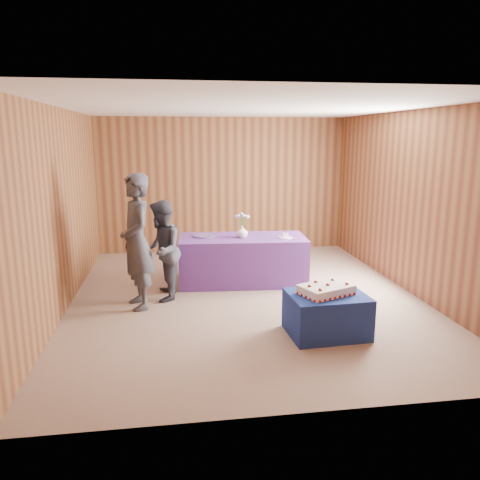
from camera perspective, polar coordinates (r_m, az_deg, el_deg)
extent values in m
plane|color=#886F5D|center=(6.94, 0.69, -6.97)|extent=(6.00, 6.00, 0.00)
cube|color=brown|center=(9.57, -2.13, 6.69)|extent=(5.00, 0.04, 2.70)
cube|color=brown|center=(3.74, 7.99, -2.53)|extent=(5.00, 0.04, 2.70)
cube|color=brown|center=(6.70, -20.95, 3.40)|extent=(0.04, 6.00, 2.70)
cube|color=brown|center=(7.43, 20.18, 4.27)|extent=(0.04, 6.00, 2.70)
cube|color=white|center=(6.56, 0.75, 15.87)|extent=(5.00, 6.00, 0.04)
cube|color=navy|center=(5.72, 10.51, -8.89)|extent=(0.94, 0.75, 0.50)
cube|color=#643490|center=(7.53, 0.33, -2.43)|extent=(2.06, 1.04, 0.75)
cube|color=white|center=(5.62, 10.45, -5.95)|extent=(0.70, 0.59, 0.11)
sphere|color=#96110B|center=(5.31, 9.41, -7.47)|extent=(0.03, 0.03, 0.03)
sphere|color=#96110B|center=(5.69, 14.00, -6.30)|extent=(0.03, 0.03, 0.03)
sphere|color=#96110B|center=(5.60, 6.80, -6.33)|extent=(0.03, 0.03, 0.03)
sphere|color=#96110B|center=(5.96, 11.34, -5.31)|extent=(0.03, 0.03, 0.03)
sphere|color=#96110B|center=(5.42, 9.74, -5.84)|extent=(0.04, 0.04, 0.04)
cone|color=#125016|center=(5.43, 9.98, -5.94)|extent=(0.02, 0.03, 0.02)
sphere|color=#96110B|center=(5.76, 11.08, -4.77)|extent=(0.04, 0.04, 0.04)
cone|color=#125016|center=(5.77, 11.31, -4.87)|extent=(0.02, 0.03, 0.02)
sphere|color=#96110B|center=(5.60, 10.47, -5.26)|extent=(0.04, 0.04, 0.04)
cone|color=#125016|center=(5.61, 10.71, -5.36)|extent=(0.02, 0.03, 0.02)
imported|color=white|center=(7.39, 0.26, 1.02)|extent=(0.21, 0.21, 0.19)
cylinder|color=#386C2B|center=(7.37, 0.55, 2.33)|extent=(0.01, 0.01, 0.15)
sphere|color=#BDA9DA|center=(7.36, 0.98, 2.93)|extent=(0.05, 0.05, 0.05)
cylinder|color=#386C2B|center=(7.39, 0.44, 2.36)|extent=(0.01, 0.01, 0.15)
sphere|color=white|center=(7.42, 0.69, 3.01)|extent=(0.05, 0.05, 0.05)
cylinder|color=#386C2B|center=(7.40, 0.22, 2.37)|extent=(0.01, 0.01, 0.15)
sphere|color=#BDA9DA|center=(7.44, 0.16, 3.03)|extent=(0.05, 0.05, 0.05)
cylinder|color=#386C2B|center=(7.38, 0.03, 2.35)|extent=(0.01, 0.01, 0.15)
sphere|color=white|center=(7.40, -0.31, 2.99)|extent=(0.05, 0.05, 0.05)
cylinder|color=#386C2B|center=(7.35, -0.02, 2.31)|extent=(0.01, 0.01, 0.15)
sphere|color=#BDA9DA|center=(7.33, -0.45, 2.90)|extent=(0.05, 0.05, 0.05)
cylinder|color=#386C2B|center=(7.33, 0.09, 2.28)|extent=(0.01, 0.01, 0.15)
sphere|color=white|center=(7.27, -0.17, 2.82)|extent=(0.05, 0.05, 0.05)
cylinder|color=#386C2B|center=(7.32, 0.31, 2.27)|extent=(0.01, 0.01, 0.15)
sphere|color=#BDA9DA|center=(7.26, 0.38, 2.79)|extent=(0.05, 0.05, 0.05)
cylinder|color=#386C2B|center=(7.34, 0.50, 2.29)|extent=(0.01, 0.01, 0.15)
sphere|color=white|center=(7.29, 0.85, 2.84)|extent=(0.05, 0.05, 0.05)
cylinder|color=#5F4D9B|center=(7.50, -4.38, 0.50)|extent=(0.45, 0.45, 0.02)
cylinder|color=silver|center=(7.41, 5.57, 0.30)|extent=(0.26, 0.26, 0.01)
cube|color=white|center=(7.40, 5.57, 0.60)|extent=(0.08, 0.07, 0.07)
sphere|color=#96110B|center=(7.37, 5.62, 0.92)|extent=(0.03, 0.03, 0.03)
cube|color=silver|center=(7.25, 6.30, -0.02)|extent=(0.26, 0.09, 0.00)
imported|color=#373841|center=(6.46, -12.48, -0.22)|extent=(0.63, 0.78, 1.85)
imported|color=#363741|center=(6.76, -9.53, -1.29)|extent=(0.58, 0.73, 1.44)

